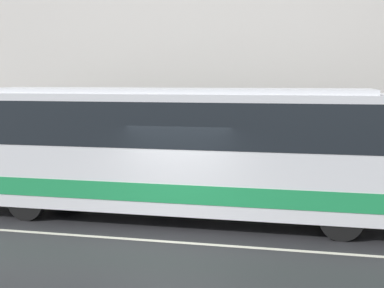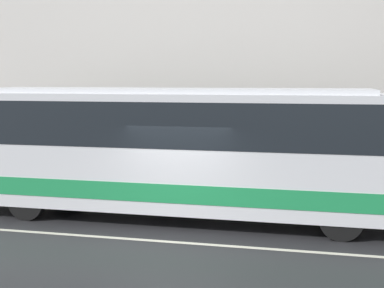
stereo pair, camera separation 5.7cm
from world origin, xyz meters
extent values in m
plane|color=#262628|center=(0.00, 0.00, 0.00)|extent=(60.00, 60.00, 0.00)
cube|color=gray|center=(0.00, 5.25, 0.09)|extent=(60.00, 2.50, 0.18)
cube|color=silver|center=(0.00, 6.65, 4.85)|extent=(60.00, 0.30, 9.70)
cube|color=#2D2B28|center=(0.00, 6.48, 1.21)|extent=(60.00, 0.06, 2.43)
cube|color=beige|center=(0.00, 0.00, 0.00)|extent=(54.00, 0.14, 0.01)
cube|color=silver|center=(-0.55, 2.14, 1.79)|extent=(11.77, 2.59, 2.89)
cube|color=#1E8C4C|center=(-0.55, 2.14, 0.90)|extent=(11.71, 2.61, 0.45)
cube|color=black|center=(-0.55, 2.14, 2.51)|extent=(11.42, 2.61, 1.10)
cube|color=silver|center=(-0.55, 2.14, 3.30)|extent=(10.00, 2.20, 0.12)
cylinder|color=black|center=(3.73, 1.00, 0.49)|extent=(0.98, 0.28, 0.98)
cylinder|color=black|center=(3.73, 3.27, 0.49)|extent=(0.98, 0.28, 0.98)
cylinder|color=black|center=(-4.04, 1.00, 0.49)|extent=(0.98, 0.28, 0.98)
cylinder|color=black|center=(-4.04, 3.27, 0.49)|extent=(0.98, 0.28, 0.98)
cylinder|color=#333338|center=(-1.80, 5.70, 0.84)|extent=(0.36, 0.36, 1.33)
sphere|color=tan|center=(-1.80, 5.70, 1.63)|extent=(0.24, 0.24, 0.24)
camera|label=1|loc=(3.08, -11.10, 3.60)|focal=50.00mm
camera|label=2|loc=(3.14, -11.08, 3.60)|focal=50.00mm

